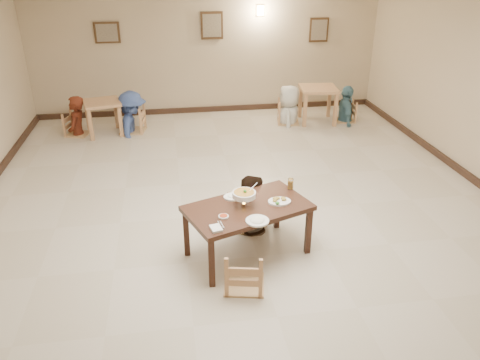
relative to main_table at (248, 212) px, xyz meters
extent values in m
plane|color=beige|center=(0.11, 1.02, -0.61)|extent=(10.00, 10.00, 0.00)
plane|color=#C5B091|center=(0.11, 6.02, 0.89)|extent=(10.00, 0.00, 10.00)
cube|color=#332017|center=(0.11, 5.99, -0.55)|extent=(8.00, 0.06, 0.12)
cube|color=#3E2818|center=(-2.09, 5.98, 1.29)|extent=(0.55, 0.03, 0.45)
cube|color=gray|center=(-2.09, 5.96, 1.29)|extent=(0.45, 0.01, 0.37)
cube|color=#3E2818|center=(0.21, 5.98, 1.39)|extent=(0.50, 0.03, 0.60)
cube|color=gray|center=(0.21, 5.96, 1.39)|extent=(0.41, 0.01, 0.49)
cube|color=#3E2818|center=(2.71, 5.98, 1.24)|extent=(0.45, 0.03, 0.55)
cube|color=gray|center=(2.71, 5.96, 1.24)|extent=(0.37, 0.01, 0.45)
cube|color=#FFD88C|center=(1.31, 5.98, 1.69)|extent=(0.16, 0.05, 0.22)
cube|color=#3E2014|center=(0.00, 0.00, 0.05)|extent=(1.68, 1.30, 0.06)
cube|color=#3E2014|center=(-0.51, -0.57, -0.30)|extent=(0.07, 0.07, 0.63)
cube|color=#3E2014|center=(0.76, -0.10, -0.30)|extent=(0.07, 0.07, 0.63)
cube|color=#3E2014|center=(-0.76, 0.10, -0.30)|extent=(0.07, 0.07, 0.63)
cube|color=#3E2014|center=(0.51, 0.57, -0.30)|extent=(0.07, 0.07, 0.63)
cube|color=tan|center=(0.11, 0.70, -0.21)|extent=(0.42, 0.42, 0.05)
cube|color=tan|center=(-0.14, -0.63, -0.17)|extent=(0.45, 0.45, 0.05)
imported|color=gray|center=(0.13, 0.64, 0.17)|extent=(0.83, 0.68, 1.56)
torus|color=silver|center=(-0.04, 0.02, 0.20)|extent=(0.22, 0.22, 0.01)
cylinder|color=silver|center=(-0.04, 0.02, 0.10)|extent=(0.06, 0.06, 0.03)
cone|color=#FFA526|center=(-0.04, 0.02, 0.14)|extent=(0.03, 0.03, 0.05)
cylinder|color=white|center=(-0.04, 0.02, 0.23)|extent=(0.29, 0.29, 0.06)
cylinder|color=#B37623|center=(-0.04, 0.02, 0.26)|extent=(0.25, 0.25, 0.01)
sphere|color=#2D7223|center=(-0.03, 0.01, 0.28)|extent=(0.04, 0.04, 0.04)
cylinder|color=silver|center=(0.07, 0.08, 0.29)|extent=(0.13, 0.08, 0.09)
cylinder|color=silver|center=(0.05, 0.07, 0.14)|extent=(0.01, 0.01, 0.13)
cylinder|color=silver|center=(-0.13, 0.07, 0.14)|extent=(0.01, 0.01, 0.13)
cylinder|color=silver|center=(-0.04, -0.08, 0.14)|extent=(0.01, 0.01, 0.13)
cylinder|color=white|center=(-0.12, 0.24, 0.09)|extent=(0.30, 0.30, 0.02)
ellipsoid|color=white|center=(-0.12, 0.24, 0.10)|extent=(0.20, 0.16, 0.07)
cylinder|color=white|center=(0.05, -0.38, 0.09)|extent=(0.27, 0.27, 0.02)
ellipsoid|color=white|center=(0.05, -0.38, 0.10)|extent=(0.18, 0.15, 0.06)
cylinder|color=white|center=(0.40, 0.03, 0.09)|extent=(0.29, 0.29, 0.02)
sphere|color=#2D7223|center=(0.36, -0.05, 0.12)|extent=(0.05, 0.05, 0.05)
cylinder|color=white|center=(-0.33, -0.22, 0.09)|extent=(0.12, 0.12, 0.02)
cylinder|color=#A32C10|center=(-0.33, -0.22, 0.10)|extent=(0.09, 0.09, 0.01)
cube|color=white|center=(-0.44, -0.47, 0.09)|extent=(0.15, 0.18, 0.03)
cube|color=silver|center=(-0.39, -0.40, 0.09)|extent=(0.04, 0.17, 0.01)
cube|color=silver|center=(-0.36, -0.40, 0.09)|extent=(0.04, 0.17, 0.01)
cylinder|color=white|center=(0.63, 0.36, 0.15)|extent=(0.07, 0.07, 0.15)
cylinder|color=#C57F10|center=(0.63, 0.36, 0.14)|extent=(0.06, 0.06, 0.11)
cube|color=tan|center=(-2.23, 4.79, 0.07)|extent=(0.86, 0.86, 0.06)
cube|color=tan|center=(-2.45, 4.44, -0.29)|extent=(0.07, 0.07, 0.65)
cube|color=tan|center=(-1.87, 4.57, -0.29)|extent=(0.07, 0.07, 0.65)
cube|color=tan|center=(-2.58, 5.01, -0.29)|extent=(0.07, 0.07, 0.65)
cube|color=tan|center=(-2.00, 5.15, -0.29)|extent=(0.07, 0.07, 0.65)
cube|color=tan|center=(2.44, 4.87, 0.15)|extent=(0.88, 0.88, 0.06)
cube|color=tan|center=(2.07, 4.58, -0.25)|extent=(0.07, 0.07, 0.73)
cube|color=tan|center=(2.73, 4.50, -0.25)|extent=(0.07, 0.07, 0.73)
cube|color=tan|center=(2.15, 5.25, -0.25)|extent=(0.07, 0.07, 0.73)
cube|color=tan|center=(2.82, 5.16, -0.25)|extent=(0.07, 0.07, 0.73)
cube|color=tan|center=(-2.80, 4.84, -0.19)|extent=(0.43, 0.43, 0.05)
cube|color=tan|center=(-1.66, 4.87, -0.13)|extent=(0.50, 0.50, 0.05)
cube|color=tan|center=(1.78, 4.88, -0.15)|extent=(0.47, 0.47, 0.05)
cube|color=tan|center=(3.10, 4.82, -0.21)|extent=(0.42, 0.42, 0.05)
imported|color=#541F12|center=(-2.80, 4.84, 0.22)|extent=(0.48, 0.65, 1.66)
imported|color=#4761A1|center=(-1.66, 4.87, 0.26)|extent=(0.68, 1.15, 1.75)
imported|color=silver|center=(1.78, 4.88, 0.24)|extent=(0.72, 0.94, 1.71)
imported|color=teal|center=(3.10, 4.82, 0.20)|extent=(0.53, 1.00, 1.62)
camera|label=1|loc=(-0.87, -4.90, 2.86)|focal=35.00mm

